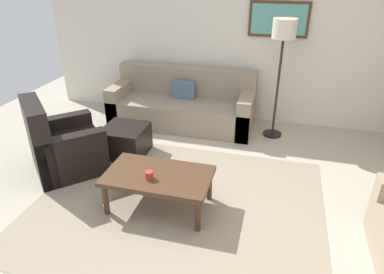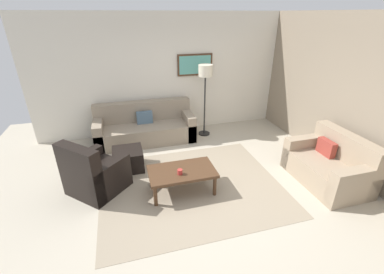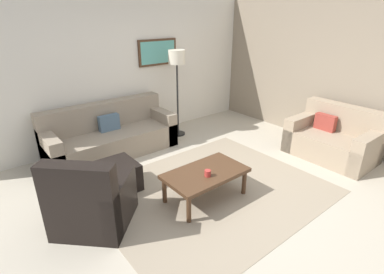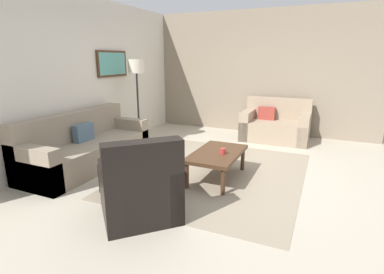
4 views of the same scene
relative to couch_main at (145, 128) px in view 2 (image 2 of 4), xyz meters
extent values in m
plane|color=#B2A893|center=(0.55, -2.12, -0.30)|extent=(8.00, 8.00, 0.00)
cube|color=silver|center=(0.55, 0.48, 1.10)|extent=(6.00, 0.12, 2.80)
cube|color=gray|center=(3.55, -2.12, 1.10)|extent=(0.12, 5.20, 2.80)
cube|color=gray|center=(0.55, -2.12, -0.29)|extent=(3.08, 2.53, 0.01)
cube|color=gray|center=(0.00, -0.10, -0.09)|extent=(2.25, 0.86, 0.42)
cube|color=gray|center=(0.00, 0.21, 0.14)|extent=(2.25, 0.24, 0.88)
cube|color=gray|center=(-1.03, -0.10, 0.01)|extent=(0.20, 0.86, 0.62)
cube|color=gray|center=(1.03, -0.10, 0.01)|extent=(0.20, 0.86, 0.62)
cube|color=slate|center=(0.01, -0.01, 0.26)|extent=(0.36, 0.12, 0.28)
cube|color=gray|center=(2.90, -2.62, -0.09)|extent=(0.90, 1.38, 0.42)
cube|color=gray|center=(3.23, -2.62, 0.14)|extent=(0.24, 1.38, 0.88)
cube|color=gray|center=(2.90, -2.02, 0.01)|extent=(0.90, 0.20, 0.62)
cube|color=gray|center=(2.90, -3.21, 0.01)|extent=(0.90, 0.20, 0.62)
cube|color=#99382D|center=(3.01, -2.39, 0.26)|extent=(0.12, 0.36, 0.28)
cube|color=black|center=(-0.99, -1.75, -0.08)|extent=(1.13, 1.13, 0.44)
cube|color=black|center=(-1.20, -1.96, 0.18)|extent=(0.71, 0.71, 0.95)
cube|color=black|center=(-0.77, -1.98, 0.00)|extent=(0.68, 0.68, 0.60)
cube|color=black|center=(-1.22, -1.53, 0.00)|extent=(0.68, 0.68, 0.60)
cube|color=black|center=(-0.47, -1.22, -0.10)|extent=(0.56, 0.56, 0.40)
cylinder|color=#472D1C|center=(-0.12, -2.45, -0.12)|extent=(0.06, 0.06, 0.36)
cylinder|color=#472D1C|center=(0.86, -2.45, -0.12)|extent=(0.06, 0.06, 0.36)
cylinder|color=#472D1C|center=(-0.12, -1.93, -0.12)|extent=(0.06, 0.06, 0.36)
cylinder|color=#472D1C|center=(0.86, -1.93, -0.12)|extent=(0.06, 0.06, 0.36)
cube|color=#472D1C|center=(0.37, -2.19, 0.09)|extent=(1.10, 0.64, 0.05)
cylinder|color=#B2332D|center=(0.31, -2.29, 0.15)|extent=(0.08, 0.08, 0.08)
cylinder|color=black|center=(1.45, -0.10, -0.28)|extent=(0.28, 0.28, 0.03)
cylinder|color=#262626|center=(1.45, -0.10, 0.43)|extent=(0.04, 0.04, 1.45)
cylinder|color=beige|center=(1.45, -0.10, 1.28)|extent=(0.32, 0.32, 0.26)
cube|color=#472D1C|center=(1.35, 0.40, 1.33)|extent=(0.86, 0.04, 0.51)
cube|color=#59A79B|center=(1.35, 0.38, 1.33)|extent=(0.78, 0.01, 0.43)
camera|label=1|loc=(1.48, -4.97, 2.05)|focal=32.08mm
camera|label=2|loc=(-0.45, -5.70, 2.46)|focal=24.20mm
camera|label=3|loc=(-1.92, -4.74, 2.06)|focal=27.68mm
camera|label=4|loc=(-3.53, -3.54, 1.43)|focal=27.78mm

